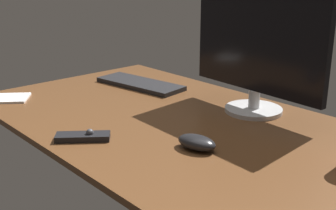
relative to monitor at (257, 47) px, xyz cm
name	(u,v)px	position (x,y,z in cm)	size (l,w,h in cm)	color
desk	(169,121)	(-14.19, -26.29, -23.53)	(140.00, 84.00, 2.00)	brown
monitor	(257,47)	(0.00, 0.00, 0.00)	(52.99, 19.67, 43.21)	#B7B7B7
keyboard	(140,84)	(-52.18, -8.56, -21.62)	(38.55, 13.66, 1.82)	black
computer_mouse	(197,142)	(9.41, -37.37, -20.54)	(11.61, 6.64, 3.99)	black
media_remote	(83,137)	(-17.26, -57.18, -21.53)	(13.77, 15.54, 3.31)	black
notepad	(11,98)	(-70.11, -56.59, -22.13)	(12.80, 11.53, 0.80)	white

